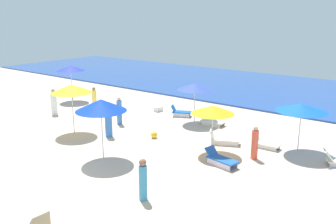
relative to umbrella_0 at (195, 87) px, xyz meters
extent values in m
plane|color=beige|center=(-0.82, -10.55, -2.17)|extent=(60.00, 60.00, 0.00)
cube|color=#254A9A|center=(-0.82, 12.12, -2.11)|extent=(60.00, 14.67, 0.12)
cylinder|color=silver|center=(0.00, 0.00, -1.18)|extent=(0.05, 0.05, 2.00)
cone|color=blue|center=(0.00, 0.00, 0.00)|extent=(2.11, 2.11, 0.36)
cube|color=silver|center=(-1.24, 0.38, -2.04)|extent=(0.95, 0.49, 0.26)
cube|color=silver|center=(-1.46, 0.82, -2.04)|extent=(0.95, 0.49, 0.26)
cube|color=#145CB4|center=(-1.35, 0.60, -1.88)|extent=(1.29, 1.02, 0.06)
cube|color=#145CB4|center=(-1.82, 0.37, -1.68)|extent=(0.47, 0.60, 0.43)
cube|color=silver|center=(1.20, -0.09, -2.07)|extent=(1.23, 0.07, 0.20)
cube|color=silver|center=(1.18, 0.48, -2.07)|extent=(1.23, 0.07, 0.20)
cube|color=silver|center=(1.19, 0.19, -1.94)|extent=(1.39, 0.70, 0.06)
cube|color=silver|center=(0.55, 0.18, -1.73)|extent=(0.46, 0.64, 0.46)
cylinder|color=silver|center=(6.55, -1.04, -1.19)|extent=(0.05, 0.05, 1.97)
cone|color=blue|center=(6.55, -1.04, -0.02)|extent=(2.33, 2.33, 0.36)
cube|color=silver|center=(5.21, -1.70, -2.08)|extent=(1.12, 0.08, 0.18)
cube|color=silver|center=(5.19, -1.22, -2.08)|extent=(1.12, 0.08, 0.18)
cube|color=#EDEEC7|center=(5.20, -1.46, -1.96)|extent=(1.26, 0.61, 0.06)
cube|color=#EDEEC7|center=(4.63, -1.48, -1.75)|extent=(0.34, 0.55, 0.44)
cylinder|color=silver|center=(-10.30, -0.88, -1.05)|extent=(0.05, 0.05, 2.25)
cone|color=#2935D4|center=(-10.30, -0.88, 0.27)|extent=(2.09, 2.09, 0.39)
cube|color=silver|center=(8.12, -1.78, -1.73)|extent=(0.62, 0.70, 0.46)
cylinder|color=silver|center=(-4.06, -5.68, -1.05)|extent=(0.05, 0.05, 2.24)
cone|color=gold|center=(-4.06, -5.68, 0.29)|extent=(2.17, 2.17, 0.44)
cylinder|color=silver|center=(-0.05, -7.24, -1.06)|extent=(0.05, 0.05, 2.23)
cone|color=#0D38B4|center=(-0.05, -7.24, 0.31)|extent=(2.24, 2.24, 0.52)
cylinder|color=silver|center=(3.39, -3.61, -1.22)|extent=(0.05, 0.05, 1.90)
cone|color=#EFAC17|center=(3.39, -3.61, -0.09)|extent=(1.98, 1.98, 0.38)
cube|color=silver|center=(3.46, -2.45, -2.06)|extent=(1.15, 0.59, 0.22)
cube|color=silver|center=(3.24, -2.00, -2.06)|extent=(1.15, 0.59, 0.22)
cube|color=silver|center=(3.35, -2.22, -1.92)|extent=(1.51, 1.14, 0.06)
cube|color=silver|center=(2.77, -2.51, -1.70)|extent=(0.48, 0.62, 0.46)
cube|color=silver|center=(4.52, -4.90, -2.05)|extent=(1.22, 0.25, 0.25)
cube|color=silver|center=(4.60, -4.40, -2.05)|extent=(1.22, 0.25, 0.25)
cube|color=blue|center=(4.56, -4.65, -1.89)|extent=(1.45, 0.83, 0.06)
cube|color=blue|center=(3.94, -4.54, -1.70)|extent=(0.45, 0.62, 0.41)
cylinder|color=white|center=(-8.13, -4.03, -1.45)|extent=(0.51, 0.51, 1.45)
sphere|color=tan|center=(-8.13, -4.03, -0.61)|extent=(0.24, 0.24, 0.24)
cylinder|color=#F9DE59|center=(-6.67, -1.92, -1.46)|extent=(0.39, 0.39, 1.44)
sphere|color=#975C4D|center=(-6.67, -1.92, -0.64)|extent=(0.21, 0.21, 0.21)
cylinder|color=#457ECD|center=(-3.25, -3.01, -1.45)|extent=(0.33, 0.33, 1.44)
sphere|color=beige|center=(-3.25, -3.01, -0.64)|extent=(0.21, 0.21, 0.21)
cylinder|color=#E85941|center=(5.29, -3.09, -1.50)|extent=(0.42, 0.42, 1.34)
sphere|color=beige|center=(5.29, -3.09, -0.73)|extent=(0.21, 0.21, 0.21)
cylinder|color=#3A7BD2|center=(-2.11, -4.94, -1.46)|extent=(0.51, 0.51, 1.42)
sphere|color=beige|center=(-2.11, -4.94, -0.66)|extent=(0.21, 0.21, 0.21)
cylinder|color=#3C92C3|center=(3.86, -8.96, -1.53)|extent=(0.29, 0.29, 1.29)
sphere|color=#8F614A|center=(3.86, -8.96, -0.77)|extent=(0.26, 0.26, 0.26)
cube|color=white|center=(-3.33, 0.67, -2.02)|extent=(0.42, 0.54, 0.31)
sphere|color=yellow|center=(-0.06, -3.67, -2.00)|extent=(0.35, 0.35, 0.35)
camera|label=1|loc=(11.69, -17.65, 4.17)|focal=39.39mm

